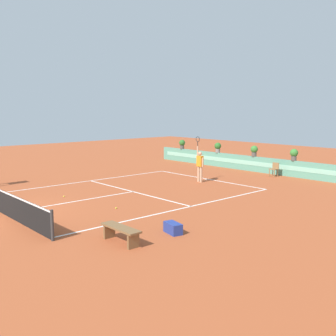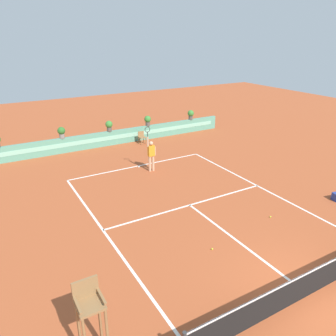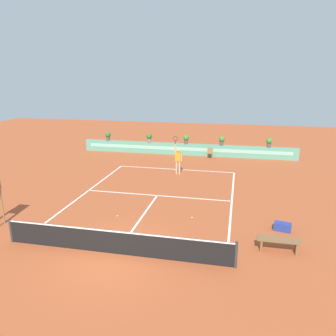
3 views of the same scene
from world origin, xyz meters
name	(u,v)px [view 2 (image 2 of 3)]	position (x,y,z in m)	size (l,w,h in m)	color
ground_plane	(195,209)	(0.00, 6.00, 0.00)	(60.00, 60.00, 0.00)	#A84C28
court_lines	(186,202)	(0.00, 6.72, 0.00)	(8.32, 11.94, 0.01)	white
net	(312,281)	(0.00, 0.00, 0.51)	(8.92, 0.10, 1.00)	#333333
back_wall_barrier	(110,138)	(0.00, 16.39, 0.50)	(18.00, 0.21, 1.00)	#599E84
umpire_chair	(90,313)	(-6.15, 1.26, 1.34)	(0.60, 0.60, 2.14)	olive
ball_kid_chair	(142,137)	(2.08, 15.66, 0.48)	(0.44, 0.44, 0.85)	olive
tennis_player	(151,153)	(0.35, 10.85, 1.05)	(0.62, 0.24, 2.58)	tan
tennis_ball_near_baseline	(212,249)	(-1.15, 3.22, 0.03)	(0.07, 0.07, 0.07)	#CCE033
tennis_ball_mid_court	(270,217)	(2.34, 3.79, 0.03)	(0.07, 0.07, 0.07)	#CCE033
potted_plant_left	(61,132)	(-3.18, 16.39, 1.41)	(0.48, 0.48, 0.72)	gray
potted_plant_right	(148,120)	(2.94, 16.39, 1.41)	(0.48, 0.48, 0.72)	#514C47
potted_plant_centre	(109,125)	(0.01, 16.39, 1.41)	(0.48, 0.48, 0.72)	#514C47
potted_plant_far_right	(191,114)	(6.66, 16.39, 1.41)	(0.48, 0.48, 0.72)	#514C47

